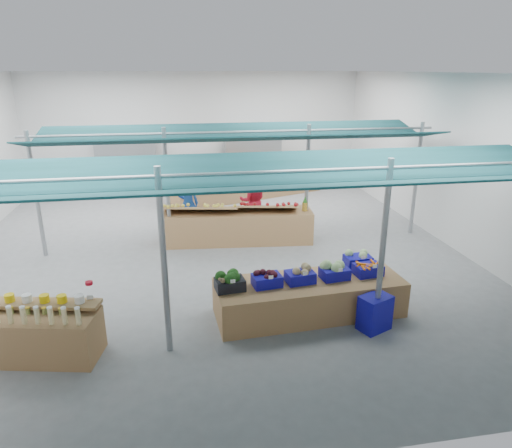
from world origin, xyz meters
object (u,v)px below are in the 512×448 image
(vendor_right, at_px, (253,201))
(veg_counter, at_px, (309,297))
(bottle_shelf, at_px, (45,333))
(vendor_left, at_px, (188,204))
(fruit_counter, at_px, (237,226))
(crate_stack, at_px, (375,313))

(vendor_right, bearing_deg, veg_counter, 97.72)
(bottle_shelf, xyz_separation_m, vendor_left, (2.39, 5.56, 0.36))
(fruit_counter, bearing_deg, bottle_shelf, -123.64)
(bottle_shelf, distance_m, fruit_counter, 5.72)
(bottle_shelf, xyz_separation_m, veg_counter, (4.41, 0.57, -0.08))
(fruit_counter, xyz_separation_m, vendor_left, (-1.20, 1.10, 0.36))
(crate_stack, bearing_deg, bottle_shelf, 178.52)
(vendor_left, height_order, vendor_right, same)
(bottle_shelf, relative_size, vendor_left, 1.15)
(veg_counter, distance_m, fruit_counter, 3.98)
(veg_counter, bearing_deg, crate_stack, -39.85)
(veg_counter, height_order, fruit_counter, fruit_counter)
(vendor_left, bearing_deg, crate_stack, 122.86)
(bottle_shelf, distance_m, vendor_right, 6.97)
(bottle_shelf, relative_size, crate_stack, 2.84)
(vendor_left, bearing_deg, veg_counter, 117.23)
(crate_stack, distance_m, vendor_right, 5.84)
(veg_counter, distance_m, vendor_right, 5.02)
(fruit_counter, relative_size, crate_stack, 6.15)
(veg_counter, relative_size, fruit_counter, 0.88)
(bottle_shelf, height_order, crate_stack, bottle_shelf)
(bottle_shelf, xyz_separation_m, fruit_counter, (3.59, 4.46, 0.00))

